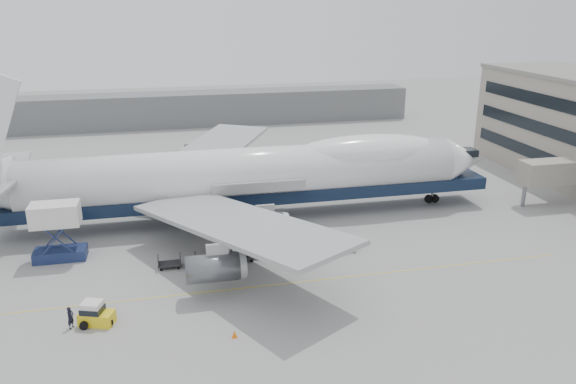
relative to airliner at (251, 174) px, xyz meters
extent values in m
plane|color=gray|center=(-0.64, -12.00, -5.62)|extent=(260.00, 260.00, 0.00)
cube|color=gold|center=(-0.64, -18.00, -5.62)|extent=(60.00, 0.15, 0.01)
cube|color=gray|center=(39.36, -4.00, -1.12)|extent=(9.00, 3.00, 3.00)
cylinder|color=slate|center=(35.36, -4.00, -4.12)|extent=(0.50, 0.50, 3.00)
cube|color=slate|center=(-10.64, 58.00, -2.12)|extent=(110.00, 8.00, 7.00)
cylinder|color=white|center=(-0.64, 0.00, 0.08)|extent=(52.00, 6.40, 6.40)
cube|color=black|center=(0.36, 0.00, -2.48)|extent=(60.00, 5.76, 1.50)
cone|color=white|center=(28.36, 0.00, 0.08)|extent=(6.00, 6.40, 6.40)
ellipsoid|color=white|center=(14.96, 0.00, 1.84)|extent=(20.67, 5.78, 4.56)
cube|color=#9EA0A3|center=(-3.64, -14.28, -0.52)|extent=(20.35, 26.74, 2.26)
cube|color=#9EA0A3|center=(-3.64, 14.28, -0.52)|extent=(20.35, 26.74, 2.26)
cylinder|color=#595B60|center=(-6.64, 19.00, -2.72)|extent=(4.80, 2.60, 2.60)
cylinder|color=#595B60|center=(-0.64, 10.00, -2.72)|extent=(4.80, 2.60, 2.60)
cylinder|color=#595B60|center=(-0.64, -10.00, -2.72)|extent=(4.80, 2.60, 2.60)
cylinder|color=#595B60|center=(-6.64, -19.00, -2.72)|extent=(4.80, 2.60, 2.60)
cylinder|color=slate|center=(24.36, 0.00, -4.37)|extent=(0.36, 0.36, 2.50)
cylinder|color=black|center=(24.36, 0.00, -5.07)|extent=(1.10, 0.45, 1.10)
cylinder|color=slate|center=(-3.64, -3.00, -4.37)|extent=(0.36, 0.36, 2.50)
cylinder|color=black|center=(-3.64, -3.00, -5.07)|extent=(1.10, 0.45, 1.10)
cylinder|color=slate|center=(-3.64, 3.00, -4.37)|extent=(0.36, 0.36, 2.50)
cylinder|color=black|center=(-3.64, 3.00, -5.07)|extent=(1.10, 0.45, 1.10)
cube|color=navy|center=(-21.43, -7.50, -5.05)|extent=(5.23, 2.54, 1.15)
cube|color=silver|center=(-21.43, -7.50, -0.62)|extent=(4.81, 2.74, 2.29)
cube|color=navy|center=(-21.43, -8.65, -2.82)|extent=(3.71, 0.15, 4.11)
cube|color=navy|center=(-21.43, -6.35, -2.82)|extent=(3.71, 0.15, 4.11)
cube|color=slate|center=(-21.43, -5.83, -0.62)|extent=(2.51, 1.27, 0.15)
cylinder|color=black|center=(-23.31, -8.54, -5.16)|extent=(0.94, 0.36, 0.94)
cylinder|color=black|center=(-23.31, -6.46, -5.16)|extent=(0.94, 0.36, 0.94)
cylinder|color=black|center=(-19.56, -8.54, -5.16)|extent=(0.94, 0.36, 0.94)
cylinder|color=black|center=(-19.56, -6.46, -5.16)|extent=(0.94, 0.36, 0.94)
cube|color=yellow|center=(-16.57, -21.39, -5.08)|extent=(3.11, 2.33, 1.09)
cube|color=silver|center=(-16.85, -21.29, -4.09)|extent=(1.96, 1.84, 0.99)
cube|color=black|center=(-16.85, -21.29, -4.29)|extent=(2.09, 1.97, 0.50)
cylinder|color=black|center=(-17.56, -22.04, -5.28)|extent=(0.69, 0.30, 0.69)
cylinder|color=black|center=(-17.56, -20.75, -5.28)|extent=(0.69, 0.30, 0.69)
cylinder|color=black|center=(-15.58, -22.04, -5.28)|extent=(0.69, 0.30, 0.69)
cylinder|color=black|center=(-15.58, -20.75, -5.28)|extent=(0.69, 0.30, 0.69)
imported|color=black|center=(-18.57, -21.59, -4.65)|extent=(0.75, 0.84, 1.94)
cone|color=orange|center=(-5.67, -25.91, -5.31)|extent=(0.40, 0.40, 0.63)
cube|color=orange|center=(-5.67, -25.91, -5.61)|extent=(0.42, 0.42, 0.03)
cube|color=#2D2D30|center=(-10.40, -12.10, -5.17)|extent=(2.30, 1.35, 0.18)
cube|color=#2D2D30|center=(-11.50, -12.10, -4.77)|extent=(0.08, 1.35, 0.90)
cube|color=#2D2D30|center=(-9.30, -12.10, -4.77)|extent=(0.08, 1.35, 0.90)
cylinder|color=black|center=(-11.25, -12.65, -5.47)|extent=(0.30, 0.12, 0.30)
cylinder|color=black|center=(-11.25, -11.55, -5.47)|extent=(0.30, 0.12, 0.30)
cylinder|color=black|center=(-9.55, -12.65, -5.47)|extent=(0.30, 0.12, 0.30)
cylinder|color=black|center=(-9.55, -11.55, -5.47)|extent=(0.30, 0.12, 0.30)
cube|color=#2D2D30|center=(-6.69, -12.10, -5.17)|extent=(2.30, 1.35, 0.18)
cube|color=#2D2D30|center=(-7.79, -12.10, -4.77)|extent=(0.08, 1.35, 0.90)
cube|color=#2D2D30|center=(-5.59, -12.10, -4.77)|extent=(0.08, 1.35, 0.90)
cylinder|color=black|center=(-7.54, -12.65, -5.47)|extent=(0.30, 0.12, 0.30)
cylinder|color=black|center=(-7.54, -11.55, -5.47)|extent=(0.30, 0.12, 0.30)
cylinder|color=black|center=(-5.84, -12.65, -5.47)|extent=(0.30, 0.12, 0.30)
cylinder|color=black|center=(-5.84, -11.55, -5.47)|extent=(0.30, 0.12, 0.30)
cube|color=#2D2D30|center=(-2.98, -12.10, -5.17)|extent=(2.30, 1.35, 0.18)
cube|color=#2D2D30|center=(-4.08, -12.10, -4.77)|extent=(0.08, 1.35, 0.90)
cube|color=#2D2D30|center=(-1.88, -12.10, -4.77)|extent=(0.08, 1.35, 0.90)
cylinder|color=black|center=(-3.83, -12.65, -5.47)|extent=(0.30, 0.12, 0.30)
cylinder|color=black|center=(-3.83, -11.55, -5.47)|extent=(0.30, 0.12, 0.30)
cylinder|color=black|center=(-2.13, -12.65, -5.47)|extent=(0.30, 0.12, 0.30)
cylinder|color=black|center=(-2.13, -11.55, -5.47)|extent=(0.30, 0.12, 0.30)
cube|color=#2D2D30|center=(0.73, -12.10, -5.17)|extent=(2.30, 1.35, 0.18)
cube|color=#2D2D30|center=(-0.37, -12.10, -4.77)|extent=(0.08, 1.35, 0.90)
cube|color=#2D2D30|center=(1.83, -12.10, -4.77)|extent=(0.08, 1.35, 0.90)
cylinder|color=black|center=(-0.12, -12.65, -5.47)|extent=(0.30, 0.12, 0.30)
cylinder|color=black|center=(-0.12, -11.55, -5.47)|extent=(0.30, 0.12, 0.30)
cylinder|color=black|center=(1.58, -12.65, -5.47)|extent=(0.30, 0.12, 0.30)
cylinder|color=black|center=(1.58, -11.55, -5.47)|extent=(0.30, 0.12, 0.30)
cube|color=#2D2D30|center=(4.44, -12.10, -5.17)|extent=(2.30, 1.35, 0.18)
cube|color=#2D2D30|center=(3.34, -12.10, -4.77)|extent=(0.08, 1.35, 0.90)
cube|color=#2D2D30|center=(5.54, -12.10, -4.77)|extent=(0.08, 1.35, 0.90)
cylinder|color=black|center=(3.59, -12.65, -5.47)|extent=(0.30, 0.12, 0.30)
cylinder|color=black|center=(3.59, -11.55, -5.47)|extent=(0.30, 0.12, 0.30)
cylinder|color=black|center=(5.29, -12.65, -5.47)|extent=(0.30, 0.12, 0.30)
cylinder|color=black|center=(5.29, -11.55, -5.47)|extent=(0.30, 0.12, 0.30)
cube|color=#2D2D30|center=(8.16, -12.10, -5.17)|extent=(2.30, 1.35, 0.18)
cube|color=#2D2D30|center=(7.06, -12.10, -4.77)|extent=(0.08, 1.35, 0.90)
cube|color=#2D2D30|center=(9.26, -12.10, -4.77)|extent=(0.08, 1.35, 0.90)
cylinder|color=black|center=(7.31, -12.65, -5.47)|extent=(0.30, 0.12, 0.30)
cylinder|color=black|center=(7.31, -11.55, -5.47)|extent=(0.30, 0.12, 0.30)
cylinder|color=black|center=(9.01, -12.65, -5.47)|extent=(0.30, 0.12, 0.30)
cylinder|color=black|center=(9.01, -11.55, -5.47)|extent=(0.30, 0.12, 0.30)
camera|label=1|loc=(-10.08, -64.72, 19.84)|focal=35.00mm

